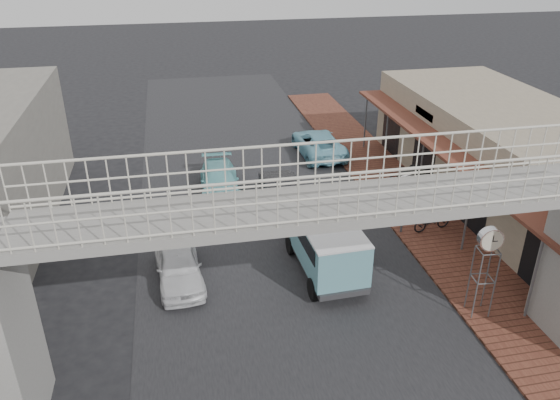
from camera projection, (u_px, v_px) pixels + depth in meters
name	position (u px, v px, depth m)	size (l,w,h in m)	color
ground	(287.00, 289.00, 18.38)	(120.00, 120.00, 0.00)	black
road_strip	(287.00, 288.00, 18.38)	(10.00, 60.00, 0.01)	black
sidewalk	(428.00, 226.00, 22.15)	(3.00, 40.00, 0.10)	brown
shophouse_row	(522.00, 164.00, 22.95)	(7.20, 18.00, 4.00)	gray
footbridge	(322.00, 277.00, 13.45)	(16.40, 2.40, 6.34)	gray
white_hatchback	(179.00, 265.00, 18.52)	(1.48, 3.68, 1.26)	white
dark_sedan	(281.00, 196.00, 23.22)	(1.45, 4.15, 1.37)	black
angkot_curb	(319.00, 143.00, 29.02)	(2.12, 4.59, 1.27)	#78BDD1
angkot_far	(220.00, 181.00, 24.81)	(1.70, 4.18, 1.21)	#75C6CA
angkot_van	(326.00, 241.00, 18.68)	(2.07, 4.22, 2.03)	black
motorcycle_near	(432.00, 220.00, 21.59)	(0.57, 1.64, 0.86)	black
motorcycle_far	(407.00, 177.00, 25.18)	(0.49, 1.72, 1.04)	black
street_clock	(490.00, 243.00, 16.00)	(0.76, 0.64, 3.01)	#59595B
arrow_sign	(420.00, 176.00, 20.97)	(1.67, 1.13, 2.77)	#59595B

